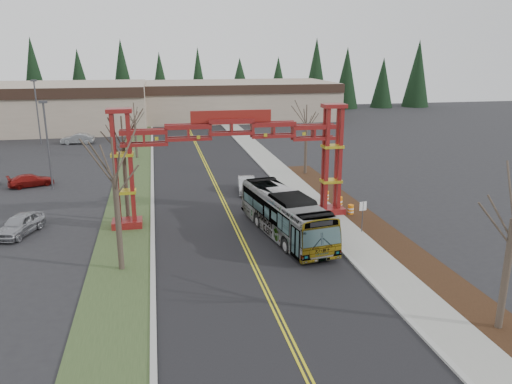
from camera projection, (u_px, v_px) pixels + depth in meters
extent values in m
plane|color=black|center=(295.00, 351.00, 22.10)|extent=(200.00, 200.00, 0.00)
cube|color=black|center=(221.00, 196.00, 45.68)|extent=(12.00, 110.00, 0.02)
cube|color=gold|center=(220.00, 196.00, 45.65)|extent=(0.12, 100.00, 0.01)
cube|color=gold|center=(222.00, 196.00, 45.69)|extent=(0.12, 100.00, 0.01)
cube|color=#A7A7A2|center=(286.00, 192.00, 46.83)|extent=(0.30, 110.00, 0.15)
cube|color=gray|center=(301.00, 191.00, 47.11)|extent=(2.60, 110.00, 0.14)
cube|color=black|center=(401.00, 248.00, 33.46)|extent=(2.60, 50.00, 0.12)
cube|color=#334723|center=(131.00, 201.00, 44.14)|extent=(4.00, 110.00, 0.08)
cube|color=#A7A7A2|center=(152.00, 199.00, 44.49)|extent=(0.30, 110.00, 0.15)
cube|color=maroon|center=(127.00, 224.00, 37.47)|extent=(2.20, 1.60, 0.60)
cube|color=maroon|center=(115.00, 169.00, 35.86)|extent=(0.28, 0.28, 8.00)
cube|color=maroon|center=(131.00, 169.00, 36.07)|extent=(0.28, 0.28, 8.00)
cube|color=maroon|center=(116.00, 167.00, 36.52)|extent=(0.28, 0.28, 8.00)
cube|color=maroon|center=(131.00, 166.00, 36.73)|extent=(0.28, 0.28, 8.00)
cube|color=gold|center=(125.00, 192.00, 36.79)|extent=(1.60, 1.10, 0.22)
cube|color=gold|center=(122.00, 154.00, 36.03)|extent=(1.60, 1.10, 0.22)
cube|color=maroon|center=(119.00, 111.00, 35.17)|extent=(1.80, 1.20, 0.30)
cube|color=maroon|center=(330.00, 211.00, 40.52)|extent=(2.20, 1.60, 0.60)
cube|color=maroon|center=(327.00, 160.00, 38.91)|extent=(0.28, 0.28, 8.00)
cube|color=maroon|center=(340.00, 159.00, 39.12)|extent=(0.28, 0.28, 8.00)
cube|color=maroon|center=(324.00, 158.00, 39.57)|extent=(0.28, 0.28, 8.00)
cube|color=maroon|center=(337.00, 158.00, 39.78)|extent=(0.28, 0.28, 8.00)
cube|color=gold|center=(331.00, 181.00, 39.84)|extent=(1.60, 1.10, 0.22)
cube|color=gold|center=(332.00, 146.00, 39.08)|extent=(1.60, 1.10, 0.22)
cube|color=maroon|center=(334.00, 106.00, 38.22)|extent=(1.80, 1.20, 0.30)
cube|color=maroon|center=(231.00, 125.00, 37.03)|extent=(16.00, 0.90, 1.00)
cube|color=maroon|center=(231.00, 137.00, 37.28)|extent=(16.00, 0.90, 0.60)
cube|color=maroon|center=(231.00, 116.00, 36.86)|extent=(6.00, 0.25, 0.90)
cube|color=gray|center=(5.00, 107.00, 83.27)|extent=(46.00, 22.00, 7.50)
cube|color=gray|center=(234.00, 100.00, 98.50)|extent=(38.00, 20.00, 7.00)
cube|color=black|center=(243.00, 90.00, 88.24)|extent=(38.00, 0.40, 1.60)
cone|color=black|center=(33.00, 83.00, 101.47)|extent=(5.60, 5.60, 13.00)
cylinder|color=#382D26|center=(37.00, 111.00, 103.03)|extent=(0.80, 0.80, 1.60)
cone|color=black|center=(77.00, 83.00, 103.09)|extent=(5.60, 5.60, 13.00)
cylinder|color=#382D26|center=(80.00, 110.00, 104.65)|extent=(0.80, 0.80, 1.60)
cone|color=black|center=(119.00, 82.00, 104.71)|extent=(5.60, 5.60, 13.00)
cylinder|color=#382D26|center=(121.00, 109.00, 106.27)|extent=(0.80, 0.80, 1.60)
cone|color=black|center=(160.00, 82.00, 106.33)|extent=(5.60, 5.60, 13.00)
cylinder|color=#382D26|center=(162.00, 109.00, 107.89)|extent=(0.80, 0.80, 1.60)
cone|color=black|center=(200.00, 81.00, 107.95)|extent=(5.60, 5.60, 13.00)
cylinder|color=#382D26|center=(201.00, 108.00, 109.51)|extent=(0.80, 0.80, 1.60)
cone|color=black|center=(239.00, 81.00, 109.57)|extent=(5.60, 5.60, 13.00)
cylinder|color=#382D26|center=(239.00, 107.00, 111.13)|extent=(0.80, 0.80, 1.60)
cone|color=black|center=(276.00, 80.00, 111.19)|extent=(5.60, 5.60, 13.00)
cylinder|color=#382D26|center=(276.00, 106.00, 112.75)|extent=(0.80, 0.80, 1.60)
cone|color=black|center=(313.00, 80.00, 112.81)|extent=(5.60, 5.60, 13.00)
cylinder|color=#382D26|center=(312.00, 105.00, 114.37)|extent=(0.80, 0.80, 1.60)
cone|color=black|center=(348.00, 80.00, 114.43)|extent=(5.60, 5.60, 13.00)
cylinder|color=#382D26|center=(347.00, 105.00, 115.99)|extent=(0.80, 0.80, 1.60)
cone|color=black|center=(383.00, 79.00, 116.05)|extent=(5.60, 5.60, 13.00)
cylinder|color=#382D26|center=(381.00, 104.00, 117.61)|extent=(0.80, 0.80, 1.60)
cone|color=black|center=(416.00, 79.00, 117.67)|extent=(5.60, 5.60, 13.00)
cylinder|color=#382D26|center=(414.00, 103.00, 119.23)|extent=(0.80, 0.80, 1.60)
imported|color=#979A9E|center=(285.00, 214.00, 35.47)|extent=(4.45, 11.82, 3.21)
imported|color=#A5A8AD|center=(246.00, 185.00, 46.73)|extent=(2.01, 4.48, 1.43)
imported|color=#93959A|center=(20.00, 225.00, 35.91)|extent=(3.21, 4.78, 1.51)
imported|color=maroon|center=(31.00, 180.00, 48.81)|extent=(4.54, 3.13, 1.22)
imported|color=#9EA3A5|center=(78.00, 139.00, 71.16)|extent=(4.66, 2.04, 1.49)
cylinder|color=#382D26|center=(118.00, 224.00, 29.48)|extent=(0.34, 0.34, 5.87)
cylinder|color=#382D26|center=(113.00, 158.00, 28.39)|extent=(0.13, 0.13, 2.36)
cylinder|color=#382D26|center=(126.00, 183.00, 38.16)|extent=(0.31, 0.31, 6.16)
cylinder|color=#382D26|center=(122.00, 130.00, 37.06)|extent=(0.12, 0.12, 2.12)
cylinder|color=#382D26|center=(136.00, 139.00, 61.23)|extent=(0.30, 0.30, 4.87)
cylinder|color=#382D26|center=(134.00, 111.00, 60.31)|extent=(0.11, 0.11, 2.04)
cylinder|color=#382D26|center=(506.00, 276.00, 23.06)|extent=(0.34, 0.34, 5.56)
cylinder|color=#382D26|center=(306.00, 150.00, 53.00)|extent=(0.31, 0.31, 5.40)
cylinder|color=#382D26|center=(307.00, 115.00, 52.00)|extent=(0.12, 0.12, 2.13)
cylinder|color=#3F3F44|center=(48.00, 147.00, 46.82)|extent=(0.18, 0.18, 8.21)
cube|color=#3F3F44|center=(43.00, 102.00, 45.68)|extent=(0.73, 0.36, 0.23)
cylinder|color=#3F3F44|center=(38.00, 113.00, 70.15)|extent=(0.19, 0.19, 8.77)
cube|color=#3F3F44|center=(34.00, 81.00, 68.93)|extent=(0.78, 0.39, 0.24)
cylinder|color=#3F3F44|center=(362.00, 218.00, 36.00)|extent=(0.07, 0.07, 2.40)
cube|color=white|center=(363.00, 206.00, 35.76)|extent=(0.55, 0.11, 0.66)
cylinder|color=orange|center=(351.00, 210.00, 40.21)|extent=(0.46, 0.46, 0.88)
cylinder|color=white|center=(351.00, 208.00, 40.18)|extent=(0.48, 0.48, 0.11)
cylinder|color=white|center=(351.00, 212.00, 40.25)|extent=(0.48, 0.48, 0.11)
cylinder|color=orange|center=(339.00, 203.00, 41.68)|extent=(0.57, 0.57, 1.09)
cylinder|color=white|center=(339.00, 201.00, 41.64)|extent=(0.59, 0.59, 0.13)
cylinder|color=white|center=(339.00, 205.00, 41.73)|extent=(0.59, 0.59, 0.13)
cylinder|color=orange|center=(326.00, 197.00, 43.78)|extent=(0.50, 0.50, 0.97)
cylinder|color=white|center=(326.00, 195.00, 43.74)|extent=(0.52, 0.52, 0.12)
cylinder|color=white|center=(326.00, 198.00, 43.82)|extent=(0.52, 0.52, 0.12)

